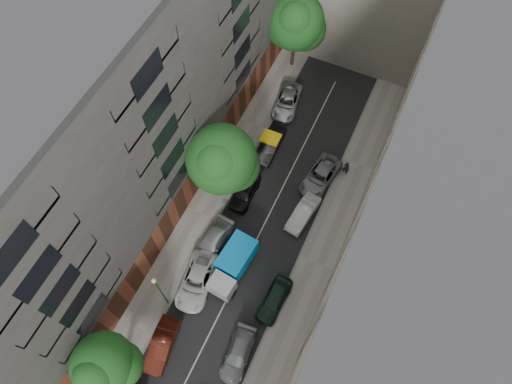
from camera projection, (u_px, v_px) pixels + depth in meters
The scene contains 22 objects.
ground at pixel (257, 238), 39.99m from camera, with size 120.00×120.00×0.00m, color #4C4C49.
road_surface at pixel (257, 238), 39.98m from camera, with size 8.00×44.00×0.02m, color black.
sidewalk_left at pixel (202, 214), 41.02m from camera, with size 3.00×44.00×0.15m, color gray.
sidewalk_right at pixel (316, 263), 38.83m from camera, with size 3.00×44.00×0.15m, color gray.
building_left at pixel (122, 127), 33.38m from camera, with size 8.00×44.00×20.00m, color #454341.
building_right at pixel (414, 246), 28.99m from camera, with size 8.00×44.00×20.00m, color #B8AB8F.
tarp_truck at pixel (233, 265), 37.42m from camera, with size 2.56×5.48×2.45m.
car_left_1 at pixel (162, 345), 35.01m from camera, with size 1.56×4.47×1.47m, color #48170E.
car_left_2 at pixel (197, 281), 37.41m from camera, with size 2.46×5.35×1.49m, color silver.
car_left_3 at pixel (212, 242), 39.09m from camera, with size 1.94×4.77×1.38m, color silver.
car_left_4 at pixel (245, 192), 41.37m from camera, with size 1.72×4.27×1.46m, color black.
car_left_5 at pixel (270, 145), 43.75m from camera, with size 1.60×4.58×1.51m, color black.
car_left_6 at pixel (287, 101), 46.32m from camera, with size 2.36×5.11×1.42m, color #B7B7BC.
car_right_1 at pixel (238, 354), 34.78m from camera, with size 1.79×4.41×1.28m, color slate.
car_right_2 at pixel (274, 299), 36.70m from camera, with size 1.70×4.22×1.44m, color black.
car_right_3 at pixel (303, 213), 40.37m from camera, with size 1.46×4.20×1.38m, color silver.
car_right_4 at pixel (320, 176), 42.16m from camera, with size 2.35×5.09×1.41m, color slate.
tree_near at pixel (103, 366), 30.54m from camera, with size 4.70×4.33×6.96m.
tree_mid at pixel (222, 162), 37.19m from camera, with size 6.10×5.95×8.54m.
tree_far at pixel (296, 24), 44.52m from camera, with size 5.80×5.60×8.54m.
lamp_post at pixel (159, 289), 33.84m from camera, with size 0.36×0.36×6.06m.
pedestrian at pixel (346, 168), 42.22m from camera, with size 0.63×0.41×1.73m, color black.
Camera 1 is at (6.37, -13.96, 37.15)m, focal length 32.00 mm.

